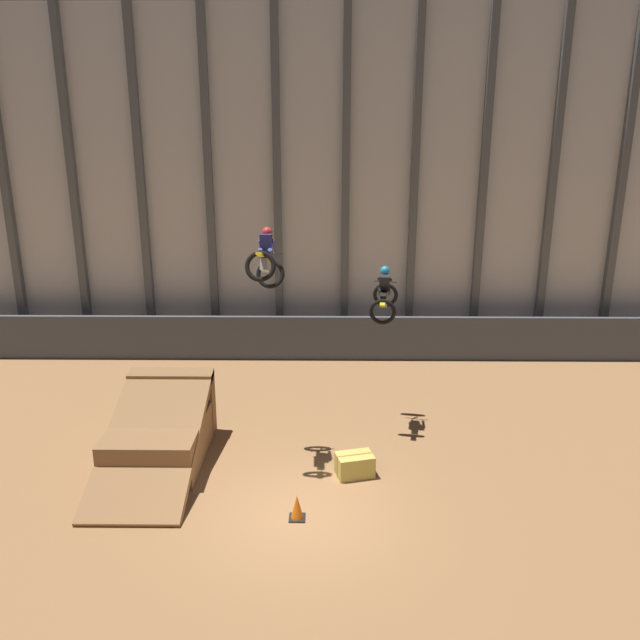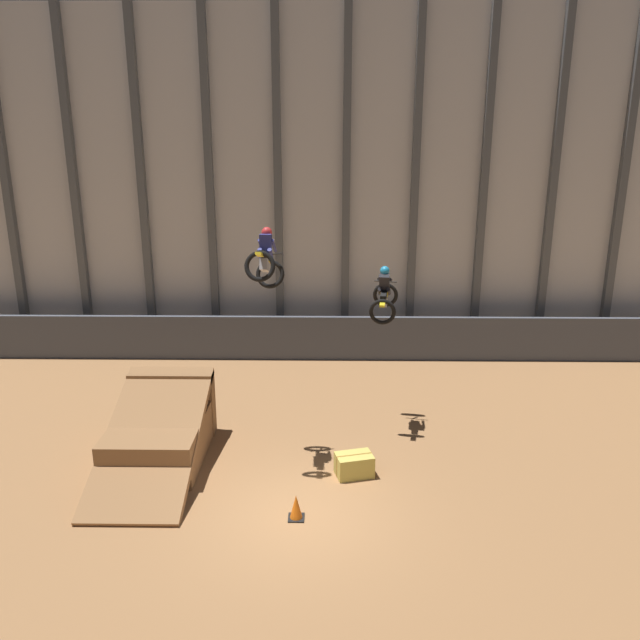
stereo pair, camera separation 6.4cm
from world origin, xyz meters
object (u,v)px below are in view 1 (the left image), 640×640
rider_bike_right_air (384,295)px  hay_bale_trackside (355,465)px  traffic_cone_near_ramp (297,507)px  dirt_ramp (162,432)px  rider_bike_left_air (266,261)px

rider_bike_right_air → hay_bale_trackside: 4.77m
rider_bike_right_air → traffic_cone_near_ramp: size_ratio=3.16×
rider_bike_right_air → traffic_cone_near_ramp: bearing=-106.7°
dirt_ramp → traffic_cone_near_ramp: bearing=-37.3°
rider_bike_left_air → hay_bale_trackside: 5.52m
hay_bale_trackside → dirt_ramp: bearing=169.3°
rider_bike_right_air → dirt_ramp: bearing=-152.9°
dirt_ramp → rider_bike_right_air: size_ratio=2.63×
rider_bike_right_air → traffic_cone_near_ramp: rider_bike_right_air is taller
dirt_ramp → hay_bale_trackside: size_ratio=4.70×
dirt_ramp → rider_bike_right_air: 7.06m
rider_bike_left_air → rider_bike_right_air: (3.09, 1.99, -1.36)m
dirt_ramp → hay_bale_trackside: 5.15m
dirt_ramp → hay_bale_trackside: bearing=-10.7°
traffic_cone_near_ramp → hay_bale_trackside: size_ratio=0.57×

